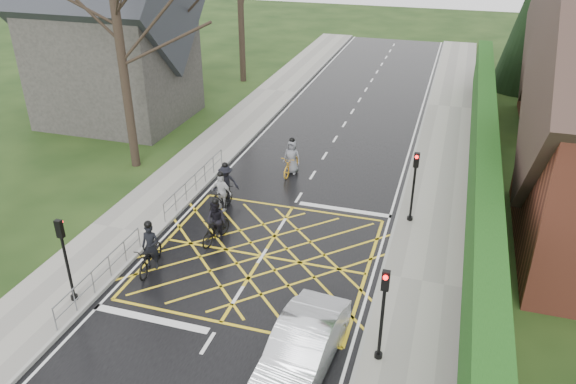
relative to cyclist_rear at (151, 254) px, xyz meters
The scene contains 20 objects.
ground 4.15m from the cyclist_rear, 28.46° to the left, with size 120.00×120.00×0.00m, color black.
road 4.15m from the cyclist_rear, 28.46° to the left, with size 9.00×80.00×0.01m, color black.
sidewalk_right 9.82m from the cyclist_rear, 11.50° to the left, with size 3.00×80.00×0.15m, color gray.
sidewalk_left 3.14m from the cyclist_rear, 140.77° to the left, with size 3.00×80.00×0.15m, color gray.
stone_wall 13.87m from the cyclist_rear, 35.01° to the left, with size 0.50×38.00×0.70m, color slate.
hedge 13.94m from the cyclist_rear, 35.01° to the left, with size 0.90×38.00×2.80m, color #133A0F.
conifer 31.73m from the cyclist_rear, 62.82° to the left, with size 4.60×4.60×10.00m.
church 17.65m from the cyclist_rear, 125.43° to the left, with size 8.80×7.80×11.00m.
tree_near 12.05m from the cyclist_rear, 124.14° to the left, with size 9.24×9.24×11.44m.
railing_south 1.87m from the cyclist_rear, 124.04° to the right, with size 0.05×5.04×1.03m.
railing_north 6.05m from the cyclist_rear, 99.94° to the left, with size 0.05×6.04×1.03m.
traffic_light_ne 10.71m from the cyclist_rear, 35.24° to the left, with size 0.24×0.31×3.21m.
traffic_light_se 9.05m from the cyclist_rear, 14.49° to the right, with size 0.24×0.31×3.21m.
traffic_light_sw 3.12m from the cyclist_rear, 120.46° to the right, with size 0.24×0.31×3.21m.
cyclist_rear is the anchor object (origin of this frame).
cyclist_back 2.89m from the cyclist_rear, 58.55° to the left, with size 0.95×1.95×1.89m.
cyclist_mid 5.73m from the cyclist_rear, 84.36° to the left, with size 1.40×2.05×1.89m.
cyclist_front 4.87m from the cyclist_rear, 81.58° to the left, with size 1.06×1.92×1.87m.
cyclist_lead 9.71m from the cyclist_rear, 74.85° to the left, with size 0.87×1.98×1.89m.
car 7.37m from the cyclist_rear, 25.75° to the right, with size 1.60×4.58×1.51m, color silver.
Camera 1 is at (6.22, -16.83, 12.00)m, focal length 35.00 mm.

